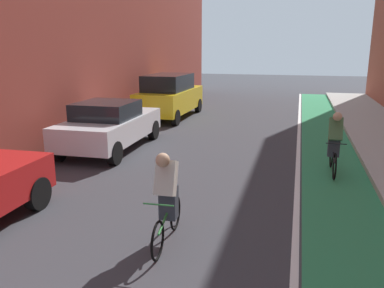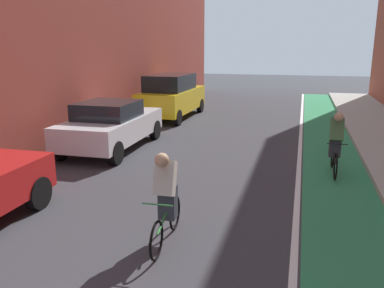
{
  "view_description": "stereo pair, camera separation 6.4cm",
  "coord_description": "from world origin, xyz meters",
  "px_view_note": "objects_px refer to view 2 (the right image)",
  "views": [
    {
      "loc": [
        2.46,
        5.49,
        3.14
      ],
      "look_at": [
        0.5,
        12.67,
        1.3
      ],
      "focal_mm": 36.54,
      "sensor_mm": 36.0,
      "label": 1
    },
    {
      "loc": [
        2.52,
        5.51,
        3.14
      ],
      "look_at": [
        0.5,
        12.67,
        1.3
      ],
      "focal_mm": 36.54,
      "sensor_mm": 36.0,
      "label": 2
    }
  ],
  "objects_px": {
    "parked_suv_yellow_cab": "(172,95)",
    "cyclist_trailing": "(166,194)",
    "cyclist_far": "(336,143)",
    "parked_sedan_white": "(111,125)"
  },
  "relations": [
    {
      "from": "parked_sedan_white",
      "to": "cyclist_trailing",
      "type": "relative_size",
      "value": 2.63
    },
    {
      "from": "parked_suv_yellow_cab",
      "to": "cyclist_trailing",
      "type": "bearing_deg",
      "value": -71.77
    },
    {
      "from": "parked_sedan_white",
      "to": "cyclist_trailing",
      "type": "height_order",
      "value": "cyclist_trailing"
    },
    {
      "from": "parked_suv_yellow_cab",
      "to": "cyclist_far",
      "type": "bearing_deg",
      "value": -45.28
    },
    {
      "from": "parked_sedan_white",
      "to": "parked_suv_yellow_cab",
      "type": "relative_size",
      "value": 0.92
    },
    {
      "from": "parked_suv_yellow_cab",
      "to": "cyclist_far",
      "type": "distance_m",
      "value": 9.42
    },
    {
      "from": "cyclist_trailing",
      "to": "cyclist_far",
      "type": "height_order",
      "value": "cyclist_far"
    },
    {
      "from": "cyclist_far",
      "to": "cyclist_trailing",
      "type": "bearing_deg",
      "value": -122.04
    },
    {
      "from": "parked_suv_yellow_cab",
      "to": "cyclist_trailing",
      "type": "height_order",
      "value": "parked_suv_yellow_cab"
    },
    {
      "from": "parked_sedan_white",
      "to": "cyclist_far",
      "type": "distance_m",
      "value": 6.66
    }
  ]
}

